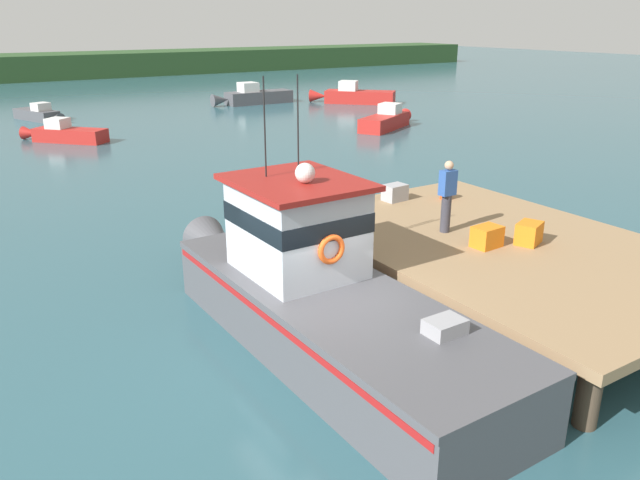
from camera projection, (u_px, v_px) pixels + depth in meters
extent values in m
plane|color=#2D5660|center=(314.00, 349.00, 11.47)|extent=(200.00, 200.00, 0.00)
cylinder|color=#4C3D2D|center=(588.00, 396.00, 9.16)|extent=(0.36, 0.36, 1.00)
cylinder|color=#4C3D2D|center=(302.00, 240.00, 15.67)|extent=(0.36, 0.36, 1.00)
cylinder|color=#4C3D2D|center=(454.00, 208.00, 18.30)|extent=(0.36, 0.36, 1.00)
cube|color=#937551|center=(501.00, 245.00, 13.53)|extent=(6.00, 9.00, 0.20)
cube|color=#4C4C51|center=(333.00, 326.00, 11.14)|extent=(2.61, 8.03, 1.10)
cone|color=#4C4C51|center=(218.00, 247.00, 15.00)|extent=(1.13, 1.82, 1.10)
cube|color=#A31919|center=(333.00, 303.00, 10.99)|extent=(2.63, 7.87, 0.12)
cube|color=#4C4C51|center=(333.00, 295.00, 10.94)|extent=(2.65, 8.04, 0.12)
cube|color=silver|center=(297.00, 232.00, 11.60)|extent=(1.93, 2.23, 1.80)
cube|color=black|center=(297.00, 216.00, 11.50)|extent=(1.95, 2.25, 0.36)
cube|color=maroon|center=(296.00, 182.00, 11.29)|extent=(2.18, 2.53, 0.10)
sphere|color=white|center=(305.00, 173.00, 10.97)|extent=(0.36, 0.36, 0.36)
cylinder|color=black|center=(265.00, 128.00, 11.18)|extent=(0.03, 0.03, 1.80)
cylinder|color=black|center=(298.00, 124.00, 11.54)|extent=(0.03, 0.03, 1.80)
cube|color=#939399|center=(445.00, 330.00, 9.45)|extent=(0.61, 0.45, 0.36)
torus|color=orange|center=(424.00, 373.00, 8.53)|extent=(0.57, 0.57, 0.12)
torus|color=#EA5119|center=(331.00, 249.00, 10.71)|extent=(0.54, 0.11, 0.54)
cube|color=orange|center=(487.00, 237.00, 13.08)|extent=(0.63, 0.48, 0.45)
cube|color=#9E9EA3|center=(395.00, 193.00, 16.45)|extent=(0.63, 0.49, 0.43)
cube|color=orange|center=(529.00, 233.00, 13.27)|extent=(0.72, 0.63, 0.47)
cylinder|color=#E04C19|center=(446.00, 193.00, 16.60)|extent=(0.32, 0.32, 0.34)
cylinder|color=#383842|center=(446.00, 213.00, 13.94)|extent=(0.22, 0.22, 0.86)
cube|color=#2D56A8|center=(448.00, 183.00, 13.71)|extent=(0.36, 0.22, 0.56)
sphere|color=tan|center=(449.00, 165.00, 13.58)|extent=(0.20, 0.20, 0.20)
cube|color=#4C4C51|center=(259.00, 97.00, 44.66)|extent=(4.80, 1.54, 0.87)
cone|color=#4C4C51|center=(220.00, 100.00, 43.15)|extent=(1.20, 0.87, 0.87)
cube|color=silver|center=(248.00, 87.00, 43.98)|extent=(1.20, 1.22, 0.65)
cube|color=red|center=(70.00, 135.00, 30.71)|extent=(3.30, 3.43, 0.66)
cone|color=red|center=(31.00, 133.00, 31.25)|extent=(1.10, 1.11, 0.66)
cube|color=silver|center=(58.00, 123.00, 30.67)|extent=(1.29, 1.29, 0.49)
cube|color=red|center=(360.00, 97.00, 44.73)|extent=(4.55, 4.63, 0.90)
cone|color=red|center=(318.00, 96.00, 45.40)|extent=(1.50, 1.51, 0.90)
cube|color=silver|center=(348.00, 86.00, 44.65)|extent=(1.76, 1.76, 0.67)
cube|color=#4C4C51|center=(37.00, 115.00, 37.38)|extent=(2.23, 3.53, 0.61)
cone|color=#4C4C51|center=(57.00, 118.00, 36.21)|extent=(0.88, 1.01, 0.61)
cube|color=silver|center=(41.00, 107.00, 36.87)|extent=(1.11, 1.10, 0.46)
cube|color=red|center=(384.00, 122.00, 34.30)|extent=(4.28, 3.15, 0.76)
cone|color=red|center=(402.00, 116.00, 36.45)|extent=(1.27, 1.16, 0.76)
cube|color=silver|center=(390.00, 108.00, 34.68)|extent=(1.42, 1.43, 0.57)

